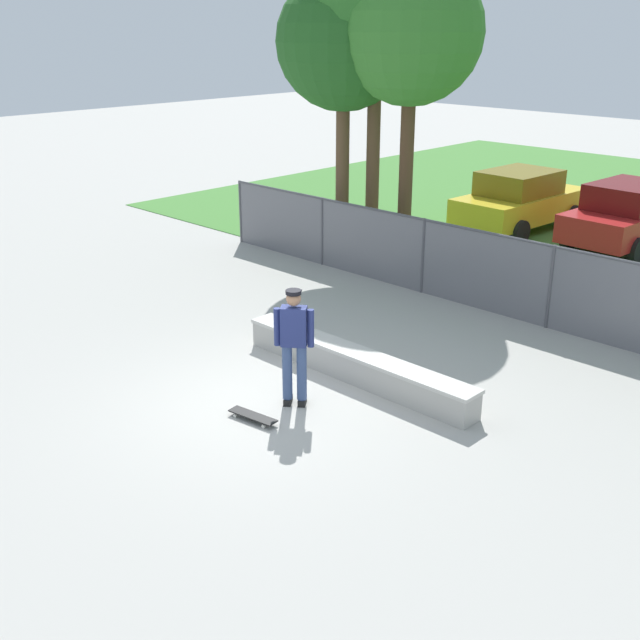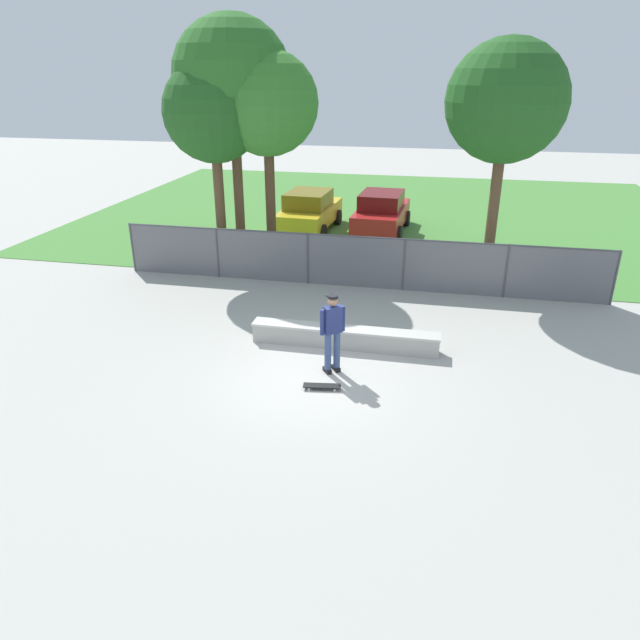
{
  "view_description": "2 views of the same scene",
  "coord_description": "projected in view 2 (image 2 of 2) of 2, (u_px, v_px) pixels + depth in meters",
  "views": [
    {
      "loc": [
        8.07,
        -7.11,
        5.47
      ],
      "look_at": [
        0.08,
        1.11,
        1.08
      ],
      "focal_mm": 43.95,
      "sensor_mm": 36.0,
      "label": 1
    },
    {
      "loc": [
        2.44,
        -11.02,
        6.28
      ],
      "look_at": [
        -0.08,
        1.0,
        0.92
      ],
      "focal_mm": 32.69,
      "sensor_mm": 36.0,
      "label": 2
    }
  ],
  "objects": [
    {
      "name": "skateboarder",
      "position": [
        333.0,
        330.0,
        12.64
      ],
      "size": [
        0.5,
        0.43,
        1.84
      ],
      "color": "black",
      "rests_on": "ground"
    },
    {
      "name": "tree_mid",
      "position": [
        267.0,
        105.0,
        17.72
      ],
      "size": [
        3.15,
        3.15,
        6.83
      ],
      "color": "#513823",
      "rests_on": "ground"
    },
    {
      "name": "chainlink_fence",
      "position": [
        355.0,
        259.0,
        17.76
      ],
      "size": [
        14.91,
        0.07,
        1.62
      ],
      "color": "#4C4C51",
      "rests_on": "ground"
    },
    {
      "name": "tree_near_left",
      "position": [
        214.0,
        113.0,
        17.72
      ],
      "size": [
        3.09,
        3.09,
        6.58
      ],
      "color": "brown",
      "rests_on": "ground"
    },
    {
      "name": "tree_near_right",
      "position": [
        232.0,
        79.0,
        17.78
      ],
      "size": [
        3.66,
        3.66,
        7.81
      ],
      "color": "brown",
      "rests_on": "ground"
    },
    {
      "name": "skateboard",
      "position": [
        322.0,
        386.0,
        12.33
      ],
      "size": [
        0.82,
        0.31,
        0.09
      ],
      "color": "black",
      "rests_on": "ground"
    },
    {
      "name": "tree_far",
      "position": [
        506.0,
        103.0,
        16.2
      ],
      "size": [
        3.39,
        3.39,
        7.09
      ],
      "color": "brown",
      "rests_on": "ground"
    },
    {
      "name": "grass_strip",
      "position": [
        388.0,
        212.0,
        27.35
      ],
      "size": [
        26.84,
        20.0,
        0.02
      ],
      "primitive_type": "cube",
      "color": "#478438",
      "rests_on": "ground"
    },
    {
      "name": "concrete_ledge",
      "position": [
        345.0,
        337.0,
        14.12
      ],
      "size": [
        4.57,
        0.5,
        0.5
      ],
      "color": "#A8A59E",
      "rests_on": "ground"
    },
    {
      "name": "car_red",
      "position": [
        381.0,
        212.0,
        23.7
      ],
      "size": [
        2.2,
        4.29,
        1.66
      ],
      "color": "#B21E1E",
      "rests_on": "ground"
    },
    {
      "name": "ground_plane",
      "position": [
        314.0,
        376.0,
        12.86
      ],
      "size": [
        80.0,
        80.0,
        0.0
      ],
      "primitive_type": "plane",
      "color": "#ADAAA3"
    },
    {
      "name": "car_yellow",
      "position": [
        309.0,
        211.0,
        23.89
      ],
      "size": [
        2.2,
        4.29,
        1.66
      ],
      "color": "gold",
      "rests_on": "ground"
    }
  ]
}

